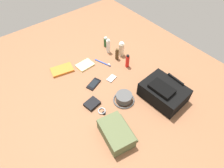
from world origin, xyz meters
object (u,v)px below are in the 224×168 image
Objects in this scene: lotion_bottle at (121,49)px; cell_phone at (94,84)px; notepad at (85,65)px; bucket_hat at (124,98)px; toiletry_pouch at (116,133)px; media_player at (111,78)px; backpack at (164,92)px; sunscreen_spray at (127,61)px; wallet at (92,104)px; shampoo_bottle at (106,42)px; toothpaste_tube at (108,46)px; cologne_bottle at (117,54)px; paperback_novel at (62,70)px; wristwatch at (102,111)px; toothbrush at (104,63)px.

lotion_bottle is 0.47m from cell_phone.
bucket_hat is at bearing -1.21° from notepad.
media_player is (-0.45, 0.31, -0.04)m from toiletry_pouch.
backpack reaches higher than sunscreen_spray.
toiletry_pouch is 0.52m from cell_phone.
notepad is (-0.41, 0.20, -0.00)m from wallet.
bucket_hat is 1.30× the size of sunscreen_spray.
cell_phone is at bearing -48.60° from shampoo_bottle.
shampoo_bottle is at bearing 156.69° from toothpaste_tube.
cell_phone is (0.13, -0.37, -0.05)m from cologne_bottle.
toiletry_pouch is 0.92m from toothpaste_tube.
toiletry_pouch is 0.81m from cologne_bottle.
wallet is at bearing -119.46° from bucket_hat.
toiletry_pouch is at bearing -2.02° from paperback_novel.
toothpaste_tube reaches higher than sunscreen_spray.
wristwatch is (-0.22, 0.05, -0.04)m from toiletry_pouch.
toiletry_pouch is 0.75m from toothbrush.
shampoo_bottle is at bearing 131.40° from cell_phone.
media_player is 0.30m from notepad.
sunscreen_spray reaches higher than media_player.
cologne_bottle reaches higher than toothbrush.
paperback_novel is 1.28× the size of toothbrush.
backpack reaches higher than toothbrush.
backpack is 2.65× the size of sunscreen_spray.
shampoo_bottle is 0.62× the size of toothbrush.
media_player is at bearing -18.04° from toothbrush.
toothbrush is at bearing -138.49° from sunscreen_spray.
backpack is 0.57m from wallet.
media_player is 0.56× the size of toothbrush.
paperback_novel is at bearing -123.25° from sunscreen_spray.
backpack reaches higher than shampoo_bottle.
notepad is (-0.24, 0.07, 0.00)m from cell_phone.
toiletry_pouch is 0.81m from paperback_novel.
bucket_hat reaches higher than wristwatch.
cell_phone reaches higher than wristwatch.
cell_phone is 1.33× the size of wallet.
toothbrush is at bearing -42.18° from shampoo_bottle.
shampoo_bottle is 0.10m from toothpaste_tube.
toothpaste_tube reaches higher than bucket_hat.
toiletry_pouch is 0.33m from wallet.
toothbrush is at bearing 58.45° from notepad.
backpack is 0.50m from wristwatch.
shampoo_bottle is at bearing 170.78° from cologne_bottle.
shampoo_bottle is 0.96× the size of wallet.
lotion_bottle is at bearing 137.25° from toiletry_pouch.
cologne_bottle is at bearing 139.99° from toiletry_pouch.
shampoo_bottle is 0.75m from wallet.
paperback_novel is at bearing -160.43° from bucket_hat.
cologne_bottle is (-0.59, 0.02, -0.01)m from backpack.
cell_phone is at bearing -70.14° from cologne_bottle.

